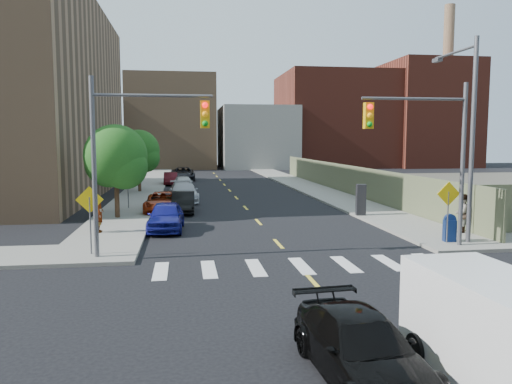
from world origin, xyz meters
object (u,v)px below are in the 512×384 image
object	(u,v)px
parked_car_white	(183,183)
parked_car_black	(183,202)
parked_car_blue	(166,216)
cargo_van	(502,335)
black_sedan	(361,348)
pedestrian_east	(462,213)
parked_car_silver	(183,192)
payphone	(361,200)
parked_car_maroon	(171,179)
pedestrian_west	(99,214)
parked_car_red	(163,202)
mailbox	(450,228)
parked_car_grey	(183,174)

from	to	relation	value
parked_car_white	parked_car_black	bearing A→B (deg)	-94.74
parked_car_blue	cargo_van	xyz separation A→B (m)	(6.58, -17.66, 0.39)
black_sedan	pedestrian_east	distance (m)	16.70
parked_car_silver	parked_car_black	bearing A→B (deg)	-93.38
parked_car_black	parked_car_silver	xyz separation A→B (m)	(0.00, 5.66, 0.07)
payphone	parked_car_silver	bearing A→B (deg)	146.13
cargo_van	pedestrian_east	bearing A→B (deg)	59.90
parked_car_white	cargo_van	world-z (taller)	cargo_van
parked_car_silver	pedestrian_east	bearing A→B (deg)	-52.15
pedestrian_east	parked_car_silver	bearing A→B (deg)	-69.44
parked_car_maroon	parked_car_blue	bearing A→B (deg)	-89.98
parked_car_blue	pedestrian_east	bearing A→B (deg)	-10.80
parked_car_silver	pedestrian_west	world-z (taller)	pedestrian_west
parked_car_red	payphone	distance (m)	12.39
mailbox	pedestrian_east	size ratio (longest dim) A/B	0.66
parked_car_grey	cargo_van	size ratio (longest dim) A/B	1.15
parked_car_black	parked_car_maroon	xyz separation A→B (m)	(-1.30, 20.21, -0.02)
parked_car_white	mailbox	distance (m)	27.90
parked_car_black	parked_car_red	world-z (taller)	parked_car_black
parked_car_blue	parked_car_silver	bearing A→B (deg)	88.23
parked_car_white	parked_car_red	bearing A→B (deg)	-100.21
parked_car_black	black_sedan	world-z (taller)	parked_car_black
pedestrian_east	parked_car_white	bearing A→B (deg)	-80.89
parked_car_maroon	pedestrian_west	xyz separation A→B (m)	(-2.75, -27.26, 0.42)
parked_car_blue	pedestrian_west	xyz separation A→B (m)	(-3.17, -0.80, 0.33)
parked_car_white	pedestrian_west	xyz separation A→B (m)	(-4.05, -20.85, 0.36)
parked_car_red	cargo_van	size ratio (longest dim) A/B	1.01
parked_car_white	mailbox	world-z (taller)	parked_car_white
parked_car_maroon	parked_car_white	bearing A→B (deg)	-79.43
parked_car_blue	cargo_van	size ratio (longest dim) A/B	0.91
parked_car_white	pedestrian_east	bearing A→B (deg)	-64.96
parked_car_blue	pedestrian_east	distance (m)	14.67
parked_car_maroon	black_sedan	size ratio (longest dim) A/B	0.91
payphone	mailbox	bearing A→B (deg)	-74.34
parked_car_blue	pedestrian_east	size ratio (longest dim) A/B	2.31
parked_car_blue	parked_car_white	bearing A→B (deg)	89.93
mailbox	black_sedan	bearing A→B (deg)	-116.51
parked_car_blue	parked_car_black	world-z (taller)	parked_car_blue
parked_car_red	mailbox	distance (m)	17.51
parked_car_maroon	mailbox	xyz separation A→B (m)	(12.97, -31.76, 0.10)
parked_car_grey	black_sedan	size ratio (longest dim) A/B	1.26
parked_car_black	black_sedan	xyz separation A→B (m)	(3.40, -23.00, -0.04)
payphone	cargo_van	bearing A→B (deg)	-95.91
mailbox	parked_car_black	bearing A→B (deg)	144.64
parked_car_blue	payphone	distance (m)	11.71
parked_car_black	parked_car_white	size ratio (longest dim) A/B	0.97
parked_car_grey	black_sedan	xyz separation A→B (m)	(3.40, -49.02, -0.13)
parked_car_white	cargo_van	xyz separation A→B (m)	(5.70, -37.71, 0.42)
parked_car_grey	mailbox	bearing A→B (deg)	-74.13
parked_car_white	parked_car_maroon	xyz separation A→B (m)	(-1.30, 6.42, -0.06)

